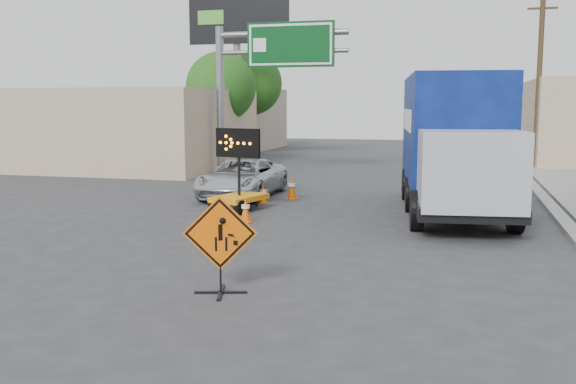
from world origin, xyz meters
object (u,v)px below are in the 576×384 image
at_px(arrow_board, 239,192).
at_px(pickup_truck, 242,178).
at_px(box_truck, 455,151).
at_px(construction_sign, 220,243).

bearing_deg(arrow_board, pickup_truck, 123.83).
xyz_separation_m(arrow_board, box_truck, (6.36, 1.30, 1.29)).
distance_m(construction_sign, box_truck, 10.42).
height_order(pickup_truck, box_truck, box_truck).
distance_m(construction_sign, arrow_board, 8.77).
relative_size(arrow_board, box_truck, 0.28).
bearing_deg(arrow_board, box_truck, 28.00).
relative_size(construction_sign, arrow_board, 0.67).
bearing_deg(box_truck, construction_sign, -118.49).
relative_size(pickup_truck, box_truck, 0.54).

